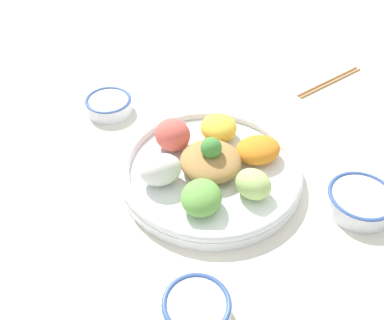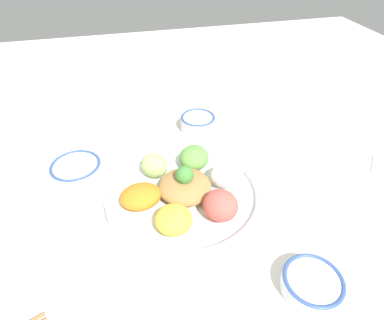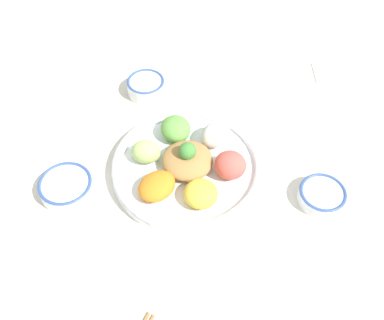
# 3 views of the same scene
# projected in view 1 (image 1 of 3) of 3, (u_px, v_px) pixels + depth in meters

# --- Properties ---
(ground_plane) EXTENTS (2.40, 2.40, 0.00)m
(ground_plane) POSITION_uv_depth(u_px,v_px,m) (218.00, 166.00, 0.86)
(ground_plane) COLOR silver
(salad_platter) EXTENTS (0.34, 0.34, 0.09)m
(salad_platter) POSITION_uv_depth(u_px,v_px,m) (210.00, 167.00, 0.82)
(salad_platter) COLOR white
(salad_platter) RESTS_ON ground_plane
(sauce_bowl_red) EXTENTS (0.10, 0.10, 0.03)m
(sauce_bowl_red) POSITION_uv_depth(u_px,v_px,m) (109.00, 104.00, 0.97)
(sauce_bowl_red) COLOR white
(sauce_bowl_red) RESTS_ON ground_plane
(rice_bowl_blue) EXTENTS (0.11, 0.11, 0.03)m
(rice_bowl_blue) POSITION_uv_depth(u_px,v_px,m) (360.00, 200.00, 0.77)
(rice_bowl_blue) COLOR white
(rice_bowl_blue) RESTS_ON ground_plane
(sauce_bowl_dark) EXTENTS (0.10, 0.10, 0.04)m
(sauce_bowl_dark) POSITION_uv_depth(u_px,v_px,m) (196.00, 309.00, 0.62)
(sauce_bowl_dark) COLOR white
(sauce_bowl_dark) RESTS_ON ground_plane
(chopsticks_pair_near) EXTENTS (0.20, 0.09, 0.01)m
(chopsticks_pair_near) POSITION_uv_depth(u_px,v_px,m) (330.00, 81.00, 1.06)
(chopsticks_pair_near) COLOR #9E6B3D
(chopsticks_pair_near) RESTS_ON ground_plane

